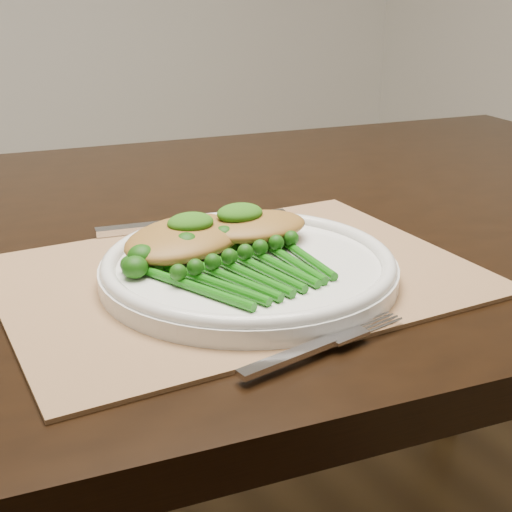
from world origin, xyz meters
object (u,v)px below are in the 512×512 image
chicken_fillet_left (185,238)px  dinner_plate (249,266)px  broccolini_bundle (251,269)px  placemat (238,275)px  dining_table (202,465)px

chicken_fillet_left → dinner_plate: bearing=-81.7°
dinner_plate → broccolini_bundle: 0.03m
dinner_plate → chicken_fillet_left: chicken_fillet_left is taller
dinner_plate → chicken_fillet_left: (-0.04, 0.06, 0.02)m
placemat → dinner_plate: size_ratio=1.57×
dining_table → placemat: size_ratio=3.78×
placemat → dinner_plate: (0.00, -0.02, 0.02)m
placemat → dining_table: bearing=79.5°
dining_table → placemat: placemat is taller
dinner_plate → chicken_fillet_left: size_ratio=2.01×
dinner_plate → chicken_fillet_left: 0.07m
dining_table → chicken_fillet_left: bearing=-109.6°
chicken_fillet_left → dining_table: bearing=35.7°
dining_table → broccolini_bundle: 0.46m
broccolini_bundle → chicken_fillet_left: bearing=98.1°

